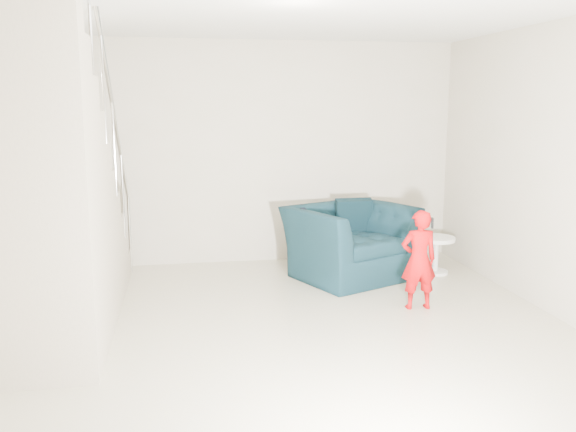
# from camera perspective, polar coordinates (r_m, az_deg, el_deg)

# --- Properties ---
(floor) EXTENTS (5.50, 5.50, 0.00)m
(floor) POSITION_cam_1_polar(r_m,az_deg,el_deg) (5.14, 0.68, -11.87)
(floor) COLOR tan
(floor) RESTS_ON ground
(ceiling) EXTENTS (5.50, 5.50, 0.00)m
(ceiling) POSITION_cam_1_polar(r_m,az_deg,el_deg) (4.81, 0.76, 19.42)
(ceiling) COLOR silver
(ceiling) RESTS_ON back_wall
(back_wall) EXTENTS (5.00, 0.00, 5.00)m
(back_wall) POSITION_cam_1_polar(r_m,az_deg,el_deg) (7.49, -3.20, 5.87)
(back_wall) COLOR #ADA58D
(back_wall) RESTS_ON floor
(front_wall) EXTENTS (5.00, 0.00, 5.00)m
(front_wall) POSITION_cam_1_polar(r_m,az_deg,el_deg) (2.19, 14.21, -5.87)
(front_wall) COLOR #ADA58D
(front_wall) RESTS_ON floor
(armchair) EXTENTS (1.58, 1.51, 0.81)m
(armchair) POSITION_cam_1_polar(r_m,az_deg,el_deg) (6.94, 5.82, -2.44)
(armchair) COLOR black
(armchair) RESTS_ON floor
(toddler) EXTENTS (0.36, 0.24, 0.97)m
(toddler) POSITION_cam_1_polar(r_m,az_deg,el_deg) (5.96, 12.14, -4.02)
(toddler) COLOR #AE050A
(toddler) RESTS_ON floor
(side_table) EXTENTS (0.43, 0.43, 0.43)m
(side_table) POSITION_cam_1_polar(r_m,az_deg,el_deg) (7.28, 13.66, -3.01)
(side_table) COLOR silver
(side_table) RESTS_ON floor
(staircase) EXTENTS (1.02, 3.03, 3.62)m
(staircase) POSITION_cam_1_polar(r_m,az_deg,el_deg) (5.43, -21.66, -0.94)
(staircase) COLOR #ADA089
(staircase) RESTS_ON floor
(cushion) EXTENTS (0.43, 0.21, 0.43)m
(cushion) POSITION_cam_1_polar(r_m,az_deg,el_deg) (7.23, 6.10, 0.02)
(cushion) COLOR black
(cushion) RESTS_ON armchair
(throw) EXTENTS (0.05, 0.49, 0.55)m
(throw) POSITION_cam_1_polar(r_m,az_deg,el_deg) (6.84, 1.60, -1.69)
(throw) COLOR black
(throw) RESTS_ON armchair
(phone) EXTENTS (0.03, 0.05, 0.10)m
(phone) POSITION_cam_1_polar(r_m,az_deg,el_deg) (5.91, 13.35, -0.65)
(phone) COLOR black
(phone) RESTS_ON toddler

